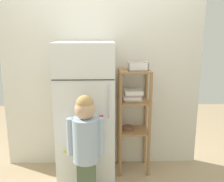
{
  "coord_description": "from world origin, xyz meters",
  "views": [
    {
      "loc": [
        0.03,
        -2.79,
        1.72
      ],
      "look_at": [
        0.11,
        0.02,
        1.05
      ],
      "focal_mm": 41.14,
      "sensor_mm": 36.0,
      "label": 1
    }
  ],
  "objects_px": {
    "child_standing": "(86,139)",
    "refrigerator": "(86,112)",
    "fruit_bin": "(138,67)",
    "pantry_shelf_unit": "(133,108)"
  },
  "relations": [
    {
      "from": "refrigerator",
      "to": "fruit_bin",
      "type": "bearing_deg",
      "value": 10.93
    },
    {
      "from": "refrigerator",
      "to": "pantry_shelf_unit",
      "type": "relative_size",
      "value": 1.26
    },
    {
      "from": "child_standing",
      "to": "pantry_shelf_unit",
      "type": "xyz_separation_m",
      "value": [
        0.53,
        0.61,
        0.13
      ]
    },
    {
      "from": "refrigerator",
      "to": "pantry_shelf_unit",
      "type": "bearing_deg",
      "value": 12.0
    },
    {
      "from": "pantry_shelf_unit",
      "to": "fruit_bin",
      "type": "height_order",
      "value": "fruit_bin"
    },
    {
      "from": "child_standing",
      "to": "pantry_shelf_unit",
      "type": "height_order",
      "value": "pantry_shelf_unit"
    },
    {
      "from": "child_standing",
      "to": "refrigerator",
      "type": "bearing_deg",
      "value": 93.11
    },
    {
      "from": "child_standing",
      "to": "fruit_bin",
      "type": "xyz_separation_m",
      "value": [
        0.58,
        0.61,
        0.62
      ]
    },
    {
      "from": "pantry_shelf_unit",
      "to": "fruit_bin",
      "type": "bearing_deg",
      "value": -1.63
    },
    {
      "from": "pantry_shelf_unit",
      "to": "child_standing",
      "type": "bearing_deg",
      "value": -130.97
    }
  ]
}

